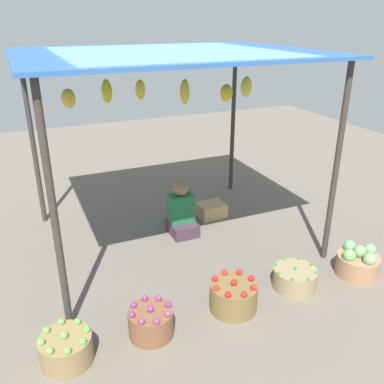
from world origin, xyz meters
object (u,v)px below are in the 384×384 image
Objects in this scene: basket_purple_onions at (151,322)px; basket_red_tomatoes at (233,296)px; vendor_person at (182,214)px; basket_cabbages at (358,262)px; basket_green_apples at (66,348)px; basket_green_chilies at (295,278)px; wooden_crate_near_vendor at (212,210)px.

basket_red_tomatoes reaches higher than basket_purple_onions.
vendor_person is 2.36m from basket_cabbages.
basket_cabbages is at bearing 0.07° from basket_green_apples.
basket_green_chilies is 0.84m from basket_cabbages.
basket_red_tomatoes is at bearing -176.20° from basket_green_chilies.
vendor_person is 1.56× the size of basket_red_tomatoes.
vendor_person is at bearing 44.23° from basket_green_apples.
wooden_crate_near_vendor is (0.74, 2.04, -0.05)m from basket_red_tomatoes.
basket_green_apples is 1.17× the size of wooden_crate_near_vendor.
vendor_person is 2.58m from basket_green_apples.
basket_green_apples is at bearing -178.32° from basket_purple_onions.
basket_green_apples is 0.94× the size of basket_red_tomatoes.
basket_red_tomatoes is 1.25× the size of wooden_crate_near_vendor.
wooden_crate_near_vendor is (1.66, 2.06, -0.03)m from basket_purple_onions.
basket_purple_onions reaches higher than wooden_crate_near_vendor.
basket_cabbages is (0.84, -0.09, 0.05)m from basket_green_chilies.
basket_cabbages is (2.57, -0.02, 0.02)m from basket_purple_onions.
basket_purple_onions is (-1.04, -1.77, -0.16)m from vendor_person.
basket_purple_onions is at bearing -177.62° from basket_green_chilies.
basket_cabbages reaches higher than basket_green_apples.
vendor_person is 1.58× the size of basket_cabbages.
basket_red_tomatoes is (1.71, 0.04, 0.02)m from basket_green_apples.
vendor_person is 2.06m from basket_purple_onions.
vendor_person is 0.70m from wooden_crate_near_vendor.
basket_purple_onions is at bearing -120.51° from vendor_person.
basket_green_apples is 3.37m from basket_cabbages.
basket_cabbages is at bearing -49.55° from vendor_person.
basket_green_apples is (-1.84, -1.80, -0.16)m from vendor_person.
basket_green_apples is 0.95× the size of basket_green_chilies.
vendor_person reaches higher than wooden_crate_near_vendor.
vendor_person is at bearing 130.45° from basket_cabbages.
basket_green_chilies is 1.99m from wooden_crate_near_vendor.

